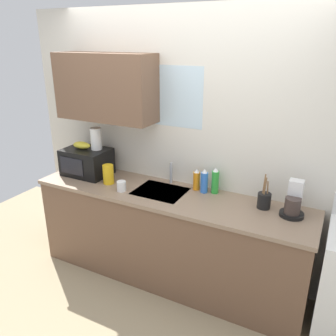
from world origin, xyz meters
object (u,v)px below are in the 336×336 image
(dish_soap_bottle_orange, at_px, (196,180))
(utensil_crock, at_px, (264,200))
(dish_soap_bottle_green, at_px, (215,181))
(microwave, at_px, (87,162))
(dish_soap_bottle_blue, at_px, (204,181))
(banana_bunch, at_px, (82,145))
(mug_white, at_px, (121,186))
(paper_towel_roll, at_px, (96,139))
(coffee_maker, at_px, (293,203))
(cereal_canister, at_px, (108,174))

(dish_soap_bottle_orange, height_order, utensil_crock, utensil_crock)
(dish_soap_bottle_orange, relative_size, dish_soap_bottle_green, 0.84)
(microwave, height_order, dish_soap_bottle_blue, microwave)
(banana_bunch, relative_size, utensil_crock, 0.67)
(dish_soap_bottle_orange, xyz_separation_m, mug_white, (-0.60, -0.35, -0.05))
(paper_towel_roll, bearing_deg, coffee_maker, 0.25)
(dish_soap_bottle_blue, relative_size, utensil_crock, 0.76)
(coffee_maker, height_order, cereal_canister, coffee_maker)
(paper_towel_roll, xyz_separation_m, dish_soap_bottle_blue, (1.14, 0.08, -0.27))
(paper_towel_roll, height_order, utensil_crock, paper_towel_roll)
(coffee_maker, height_order, utensil_crock, utensil_crock)
(coffee_maker, bearing_deg, cereal_canister, -174.63)
(paper_towel_roll, distance_m, cereal_canister, 0.40)
(cereal_canister, xyz_separation_m, utensil_crock, (1.45, 0.17, -0.02))
(dish_soap_bottle_green, bearing_deg, dish_soap_bottle_orange, -177.85)
(paper_towel_roll, bearing_deg, dish_soap_bottle_green, 5.28)
(microwave, distance_m, banana_bunch, 0.18)
(microwave, height_order, dish_soap_bottle_green, microwave)
(banana_bunch, distance_m, coffee_maker, 2.08)
(coffee_maker, bearing_deg, banana_bunch, -178.39)
(banana_bunch, xyz_separation_m, cereal_canister, (0.39, -0.10, -0.21))
(paper_towel_roll, relative_size, coffee_maker, 0.79)
(banana_bunch, xyz_separation_m, paper_towel_roll, (0.15, 0.05, 0.08))
(mug_white, bearing_deg, paper_towel_roll, 152.00)
(banana_bunch, bearing_deg, paper_towel_roll, 18.43)
(dish_soap_bottle_orange, xyz_separation_m, cereal_canister, (-0.81, -0.26, -0.00))
(dish_soap_bottle_orange, relative_size, utensil_crock, 0.69)
(microwave, xyz_separation_m, dish_soap_bottle_orange, (1.15, 0.16, -0.04))
(cereal_canister, bearing_deg, dish_soap_bottle_green, 14.91)
(dish_soap_bottle_green, bearing_deg, paper_towel_roll, -174.72)
(paper_towel_roll, height_order, dish_soap_bottle_blue, paper_towel_roll)
(paper_towel_roll, bearing_deg, utensil_crock, 0.67)
(paper_towel_roll, bearing_deg, banana_bunch, -161.57)
(paper_towel_roll, distance_m, dish_soap_bottle_orange, 1.09)
(dish_soap_bottle_blue, bearing_deg, banana_bunch, -174.13)
(microwave, bearing_deg, dish_soap_bottle_green, 7.08)
(coffee_maker, relative_size, dish_soap_bottle_orange, 1.37)
(dish_soap_bottle_orange, distance_m, dish_soap_bottle_blue, 0.09)
(mug_white, bearing_deg, dish_soap_bottle_blue, 25.17)
(coffee_maker, bearing_deg, dish_soap_bottle_blue, 174.62)
(microwave, relative_size, paper_towel_roll, 2.09)
(banana_bunch, distance_m, cereal_canister, 0.45)
(dish_soap_bottle_blue, xyz_separation_m, mug_white, (-0.69, -0.32, -0.06))
(banana_bunch, height_order, dish_soap_bottle_blue, banana_bunch)
(dish_soap_bottle_green, bearing_deg, cereal_canister, -165.09)
(coffee_maker, xyz_separation_m, dish_soap_bottle_green, (-0.69, 0.11, 0.01))
(cereal_canister, bearing_deg, microwave, 163.87)
(microwave, xyz_separation_m, dish_soap_bottle_blue, (1.24, 0.13, -0.03))
(microwave, relative_size, dish_soap_bottle_orange, 2.25)
(dish_soap_bottle_blue, relative_size, dish_soap_bottle_green, 0.92)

